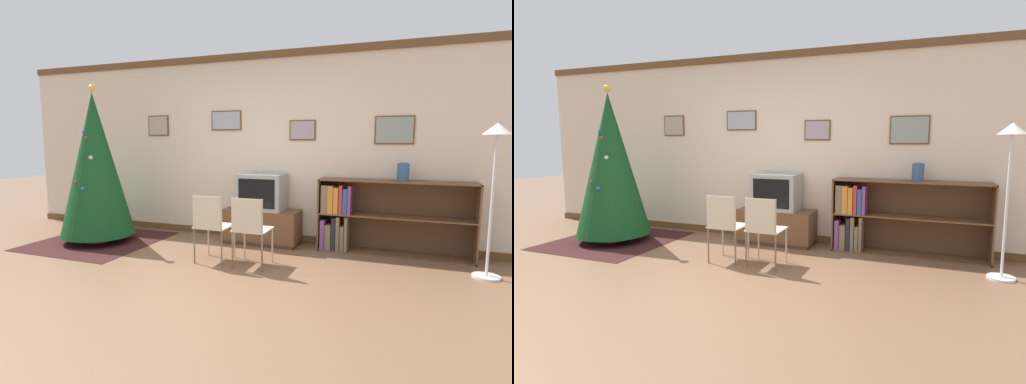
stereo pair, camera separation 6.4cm
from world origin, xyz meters
TOP-DOWN VIEW (x-y plane):
  - ground_plane at (0.00, 0.00)m, footprint 24.00×24.00m
  - wall_back at (0.00, 2.33)m, footprint 8.50×0.11m
  - area_rug at (-2.14, 1.29)m, footprint 1.64×1.72m
  - christmas_tree at (-2.14, 1.29)m, footprint 1.03×1.03m
  - tv_console at (0.11, 2.03)m, footprint 1.07×0.46m
  - television at (0.11, 2.03)m, footprint 0.64×0.45m
  - folding_chair_left at (-0.14, 0.96)m, footprint 0.40×0.40m
  - folding_chair_right at (0.35, 0.96)m, footprint 0.40×0.40m
  - bookshelf at (1.54, 2.10)m, footprint 1.90×0.36m
  - vase at (1.96, 2.10)m, footprint 0.14×0.14m
  - standing_lamp at (2.85, 1.54)m, footprint 0.28×0.28m

SIDE VIEW (x-z plane):
  - ground_plane at x=0.00m, z-range 0.00..0.00m
  - area_rug at x=-2.14m, z-range 0.00..0.01m
  - tv_console at x=0.11m, z-range 0.00..0.49m
  - bookshelf at x=1.54m, z-range -0.01..0.94m
  - folding_chair_left at x=-0.14m, z-range 0.06..0.88m
  - folding_chair_right at x=0.35m, z-range 0.06..0.88m
  - television at x=0.11m, z-range 0.49..0.99m
  - vase at x=1.96m, z-range 0.96..1.18m
  - christmas_tree at x=-2.14m, z-range 0.00..2.21m
  - standing_lamp at x=2.85m, z-range 0.44..2.08m
  - wall_back at x=0.00m, z-range 0.00..2.70m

